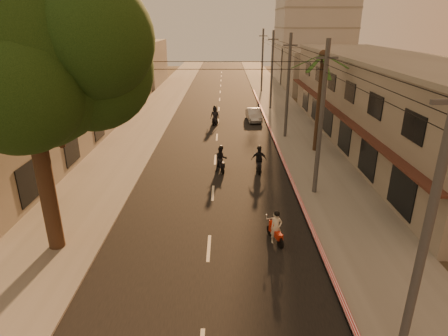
{
  "coord_description": "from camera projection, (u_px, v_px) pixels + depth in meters",
  "views": [
    {
      "loc": [
        0.75,
        -12.79,
        9.74
      ],
      "look_at": [
        0.69,
        7.27,
        1.94
      ],
      "focal_mm": 30.0,
      "sensor_mm": 36.0,
      "label": 1
    }
  ],
  "objects": [
    {
      "name": "sidewalk_right",
      "position": [
        299.0,
        137.0,
        34.05
      ],
      "size": [
        5.0,
        140.0,
        0.12
      ],
      "primitive_type": "cube",
      "color": "slate",
      "rests_on": "ground"
    },
    {
      "name": "shophouse_row",
      "position": [
        385.0,
        102.0,
        30.87
      ],
      "size": [
        8.8,
        34.2,
        7.3
      ],
      "color": "gray",
      "rests_on": "ground"
    },
    {
      "name": "curb_stripe",
      "position": [
        280.0,
        154.0,
        29.38
      ],
      "size": [
        0.2,
        60.0,
        0.2
      ],
      "primitive_type": "cube",
      "color": "red",
      "rests_on": "ground"
    },
    {
      "name": "filler_right",
      "position": [
        313.0,
        71.0,
        56.27
      ],
      "size": [
        8.0,
        14.0,
        6.0
      ],
      "primitive_type": "cube",
      "color": "gray",
      "rests_on": "ground"
    },
    {
      "name": "utility_poles",
      "position": [
        289.0,
        63.0,
        31.7
      ],
      "size": [
        1.2,
        48.26,
        9.0
      ],
      "color": "#38383A",
      "rests_on": "ground"
    },
    {
      "name": "palm_tree",
      "position": [
        323.0,
        60.0,
        27.75
      ],
      "size": [
        5.0,
        5.0,
        8.2
      ],
      "color": "black",
      "rests_on": "ground"
    },
    {
      "name": "scooter_mid_b",
      "position": [
        259.0,
        160.0,
        25.96
      ],
      "size": [
        1.06,
        1.93,
        1.9
      ],
      "rotation": [
        0.0,
        0.0,
        -0.01
      ],
      "color": "black",
      "rests_on": "ground"
    },
    {
      "name": "parked_car",
      "position": [
        254.0,
        115.0,
        39.65
      ],
      "size": [
        1.87,
        4.06,
        1.28
      ],
      "primitive_type": "imported",
      "rotation": [
        0.0,
        0.0,
        0.07
      ],
      "color": "#A1A4A9",
      "rests_on": "ground"
    },
    {
      "name": "filler_left_far",
      "position": [
        137.0,
        63.0,
        62.69
      ],
      "size": [
        8.0,
        14.0,
        7.0
      ],
      "primitive_type": "cube",
      "color": "gray",
      "rests_on": "ground"
    },
    {
      "name": "scooter_mid_a",
      "position": [
        221.0,
        160.0,
        26.01
      ],
      "size": [
        1.14,
        1.9,
        1.89
      ],
      "rotation": [
        0.0,
        0.0,
        0.21
      ],
      "color": "black",
      "rests_on": "ground"
    },
    {
      "name": "filler_left_near",
      "position": [
        106.0,
        88.0,
        46.38
      ],
      "size": [
        8.0,
        14.0,
        4.4
      ],
      "primitive_type": "cube",
      "color": "gray",
      "rests_on": "ground"
    },
    {
      "name": "sidewalk_left",
      "position": [
        135.0,
        137.0,
        34.09
      ],
      "size": [
        5.0,
        140.0,
        0.12
      ],
      "primitive_type": "cube",
      "color": "slate",
      "rests_on": "ground"
    },
    {
      "name": "broadleaf_tree",
      "position": [
        34.0,
        58.0,
        14.4
      ],
      "size": [
        9.6,
        8.7,
        12.1
      ],
      "color": "black",
      "rests_on": "ground"
    },
    {
      "name": "scooter_far_a",
      "position": [
        215.0,
        116.0,
        38.12
      ],
      "size": [
        1.13,
        1.97,
        1.96
      ],
      "rotation": [
        0.0,
        0.0,
        -0.2
      ],
      "color": "black",
      "rests_on": "ground"
    },
    {
      "name": "scooter_red",
      "position": [
        276.0,
        228.0,
        17.53
      ],
      "size": [
        0.88,
        1.65,
        1.67
      ],
      "rotation": [
        0.0,
        0.0,
        0.31
      ],
      "color": "black",
      "rests_on": "ground"
    },
    {
      "name": "ground",
      "position": [
        207.0,
        275.0,
        15.45
      ],
      "size": [
        160.0,
        160.0,
        0.0
      ],
      "primitive_type": "plane",
      "color": "#383023",
      "rests_on": "ground"
    },
    {
      "name": "road",
      "position": [
        217.0,
        137.0,
        34.09
      ],
      "size": [
        10.0,
        140.0,
        0.02
      ],
      "primitive_type": "cube",
      "color": "black",
      "rests_on": "ground"
    },
    {
      "name": "left_building",
      "position": [
        26.0,
        127.0,
        27.6
      ],
      "size": [
        8.2,
        24.2,
        5.2
      ],
      "color": "gray",
      "rests_on": "ground"
    }
  ]
}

